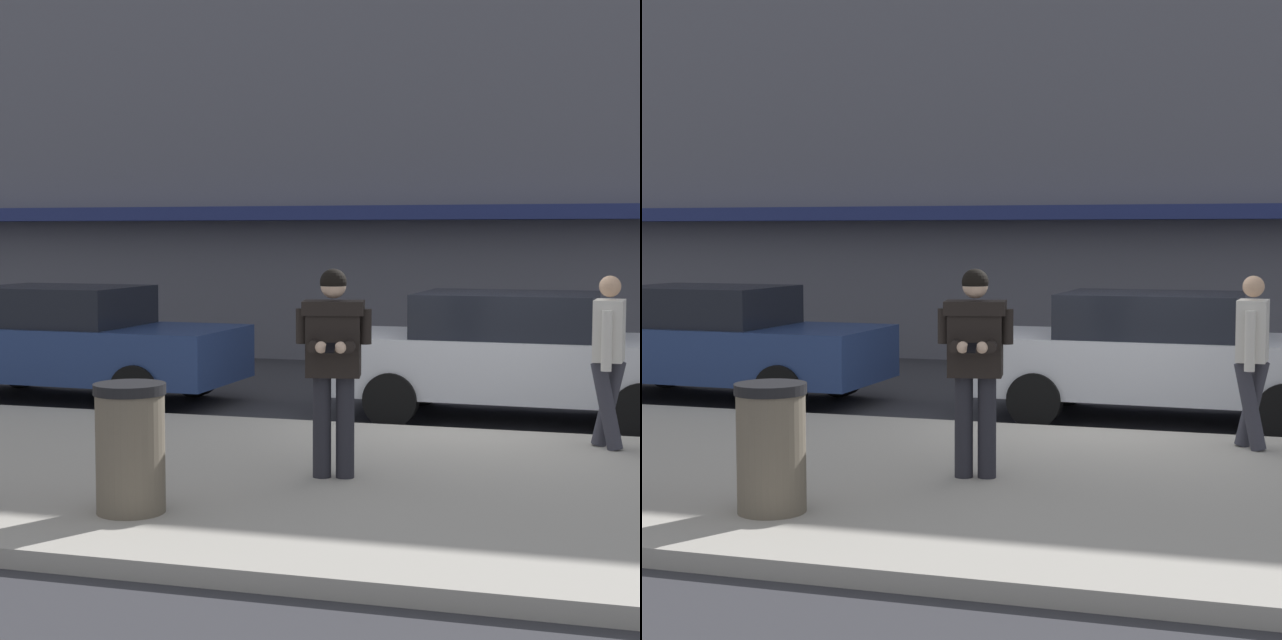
# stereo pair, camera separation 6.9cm
# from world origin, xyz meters

# --- Properties ---
(ground_plane) EXTENTS (80.00, 80.00, 0.00)m
(ground_plane) POSITION_xyz_m (0.00, 0.00, 0.00)
(ground_plane) COLOR #333338
(sidewalk) EXTENTS (32.00, 5.30, 0.14)m
(sidewalk) POSITION_xyz_m (1.00, -2.85, 0.07)
(sidewalk) COLOR #A8A399
(sidewalk) RESTS_ON ground
(curb_paint_line) EXTENTS (28.00, 0.12, 0.01)m
(curb_paint_line) POSITION_xyz_m (1.00, 0.05, 0.00)
(curb_paint_line) COLOR silver
(curb_paint_line) RESTS_ON ground
(storefront_facade) EXTENTS (28.00, 4.70, 10.42)m
(storefront_facade) POSITION_xyz_m (1.00, 8.49, 5.20)
(storefront_facade) COLOR slate
(storefront_facade) RESTS_ON ground
(parked_sedan_near) EXTENTS (4.57, 2.07, 1.54)m
(parked_sedan_near) POSITION_xyz_m (-5.55, 1.16, 0.79)
(parked_sedan_near) COLOR navy
(parked_sedan_near) RESTS_ON ground
(parked_sedan_mid) EXTENTS (4.55, 2.02, 1.54)m
(parked_sedan_mid) POSITION_xyz_m (0.39, 1.21, 0.79)
(parked_sedan_mid) COLOR silver
(parked_sedan_mid) RESTS_ON ground
(man_texting_on_phone) EXTENTS (0.64, 0.63, 1.81)m
(man_texting_on_phone) POSITION_xyz_m (-0.79, -2.87, 1.25)
(man_texting_on_phone) COLOR #23232B
(man_texting_on_phone) RESTS_ON sidewalk
(pedestrian_in_light_coat) EXTENTS (0.35, 0.60, 1.70)m
(pedestrian_in_light_coat) POSITION_xyz_m (1.46, -0.89, 1.11)
(pedestrian_in_light_coat) COLOR #33333D
(pedestrian_in_light_coat) RESTS_ON sidewalk
(trash_bin) EXTENTS (0.55, 0.55, 0.98)m
(trash_bin) POSITION_xyz_m (-1.95, -4.40, 0.63)
(trash_bin) COLOR #665B4C
(trash_bin) RESTS_ON sidewalk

